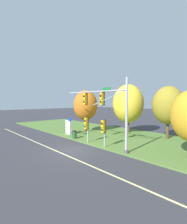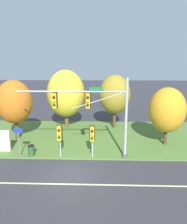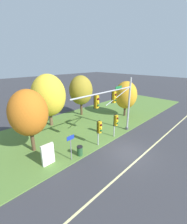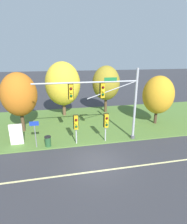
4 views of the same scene
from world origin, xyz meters
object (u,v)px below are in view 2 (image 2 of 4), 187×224
(route_sign_post, at_px, (19,138))
(tree_behind_signpost, at_px, (115,95))
(tree_mid_verge, at_px, (167,110))
(tree_nearest_road, at_px, (14,102))
(info_kiosk, at_px, (4,141))
(tree_left_of_mast, at_px, (66,94))
(pedestrian_signal_near_kerb, at_px, (92,135))
(traffic_signal_mast, at_px, (94,108))
(pedestrian_signal_further_along, at_px, (59,135))
(trash_bin, at_px, (31,150))

(route_sign_post, bearing_deg, tree_behind_signpost, 44.66)
(tree_mid_verge, bearing_deg, tree_nearest_road, 176.95)
(route_sign_post, distance_m, tree_behind_signpost, 12.19)
(info_kiosk, bearing_deg, tree_nearest_road, 89.16)
(info_kiosk, bearing_deg, route_sign_post, -28.08)
(tree_nearest_road, relative_size, tree_left_of_mast, 0.88)
(tree_left_of_mast, height_order, tree_behind_signpost, tree_left_of_mast)
(tree_left_of_mast, bearing_deg, pedestrian_signal_near_kerb, -67.76)
(traffic_signal_mast, bearing_deg, pedestrian_signal_further_along, -178.16)
(route_sign_post, bearing_deg, tree_mid_verge, 13.29)
(traffic_signal_mast, height_order, tree_left_of_mast, tree_left_of_mast)
(tree_behind_signpost, height_order, trash_bin, tree_behind_signpost)
(tree_nearest_road, bearing_deg, tree_left_of_mast, 43.76)
(route_sign_post, height_order, tree_mid_verge, tree_mid_verge)
(tree_left_of_mast, xyz_separation_m, tree_mid_verge, (10.33, -5.05, -0.78))
(route_sign_post, bearing_deg, tree_nearest_road, 113.55)
(tree_nearest_road, bearing_deg, pedestrian_signal_further_along, -38.04)
(pedestrian_signal_near_kerb, height_order, info_kiosk, pedestrian_signal_near_kerb)
(tree_nearest_road, relative_size, tree_mid_verge, 1.11)
(tree_nearest_road, bearing_deg, tree_mid_verge, -3.05)
(traffic_signal_mast, xyz_separation_m, pedestrian_signal_further_along, (-2.85, -0.09, -2.22))
(route_sign_post, relative_size, tree_mid_verge, 0.45)
(info_kiosk, bearing_deg, pedestrian_signal_further_along, -11.85)
(tree_mid_verge, bearing_deg, route_sign_post, -166.71)
(tree_left_of_mast, relative_size, trash_bin, 7.43)
(tree_behind_signpost, bearing_deg, pedestrian_signal_near_kerb, -105.07)
(tree_nearest_road, height_order, info_kiosk, tree_nearest_road)
(route_sign_post, relative_size, tree_behind_signpost, 0.39)
(tree_mid_verge, relative_size, info_kiosk, 2.91)
(info_kiosk, bearing_deg, trash_bin, -18.92)
(tree_mid_verge, bearing_deg, tree_left_of_mast, 153.93)
(pedestrian_signal_near_kerb, height_order, route_sign_post, pedestrian_signal_near_kerb)
(pedestrian_signal_near_kerb, bearing_deg, pedestrian_signal_further_along, 179.22)
(traffic_signal_mast, xyz_separation_m, route_sign_post, (-6.34, 0.08, -2.60))
(pedestrian_signal_further_along, xyz_separation_m, info_kiosk, (-5.22, 1.09, -1.02))
(tree_mid_verge, bearing_deg, pedestrian_signal_near_kerb, -154.49)
(info_kiosk, relative_size, trash_bin, 2.04)
(tree_nearest_road, bearing_deg, route_sign_post, -66.45)
(route_sign_post, bearing_deg, pedestrian_signal_further_along, -2.78)
(trash_bin, bearing_deg, route_sign_post, 179.64)
(tree_behind_signpost, bearing_deg, info_kiosk, -143.86)
(route_sign_post, distance_m, info_kiosk, 2.07)
(pedestrian_signal_further_along, bearing_deg, tree_mid_verge, 18.75)
(traffic_signal_mast, relative_size, pedestrian_signal_near_kerb, 3.28)
(pedestrian_signal_near_kerb, relative_size, trash_bin, 2.95)
(tree_nearest_road, bearing_deg, pedestrian_signal_near_kerb, -27.43)
(tree_left_of_mast, bearing_deg, info_kiosk, -121.93)
(pedestrian_signal_near_kerb, distance_m, tree_left_of_mast, 9.29)
(pedestrian_signal_further_along, xyz_separation_m, tree_mid_verge, (9.61, 3.26, 1.41))
(traffic_signal_mast, relative_size, route_sign_post, 3.66)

